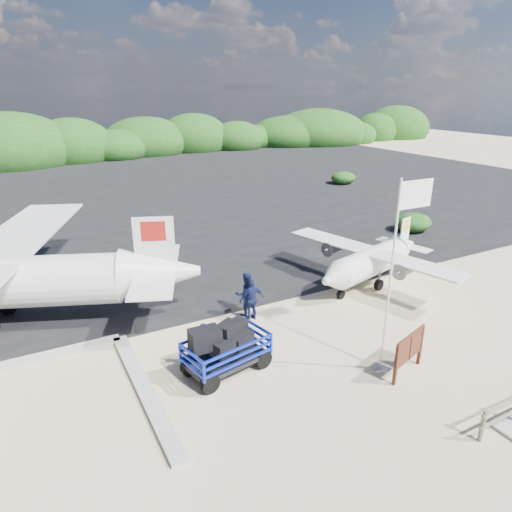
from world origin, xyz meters
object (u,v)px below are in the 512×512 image
Objects in this scene: crew_c at (252,299)px; crew_b at (246,294)px; flagpole at (380,368)px; aircraft_large at (302,185)px; baggage_cart at (227,371)px; crew_a at (204,343)px; signboard at (406,374)px.

crew_b is at bearing -88.33° from crew_c.
flagpole is 31.48m from aircraft_large.
flagpole is at bearing -37.48° from baggage_cart.
crew_a is at bearing 72.01° from aircraft_large.
crew_a is at bearing 148.31° from flagpole.
crew_a is 3.57m from crew_c.
baggage_cart is 1.25m from crew_a.
baggage_cart is 3.91m from crew_c.
signboard is (0.54, -0.65, 0.00)m from flagpole.
flagpole is 5.78m from crew_c.
signboard is 0.99× the size of crew_b.
aircraft_large is (19.78, 25.30, 0.00)m from baggage_cart.
aircraft_large is at bearing 45.82° from signboard.
aircraft_large reaches higher than baggage_cart.
signboard is at bearing -40.69° from baggage_cart.
crew_c is at bearing 73.96° from aircraft_large.
crew_b is 0.49m from crew_c.
baggage_cart is 1.65× the size of crew_c.
crew_b reaches higher than crew_a.
signboard is at bearing 158.13° from crew_a.
crew_a is 3.86m from crew_b.
aircraft_large reaches higher than signboard.
crew_a is at bearing 129.08° from signboard.
aircraft_large is (15.06, 27.65, 0.00)m from flagpole.
crew_c is (0.01, -0.49, -0.04)m from crew_b.
baggage_cart is 6.06m from signboard.
signboard is at bearing 121.80° from crew_b.
flagpole is at bearing 113.70° from crew_c.
flagpole is 3.42× the size of crew_b.
baggage_cart is at bearing 61.99° from crew_b.
crew_c is at bearing -133.36° from crew_a.
crew_b is at bearing 43.01° from baggage_cart.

